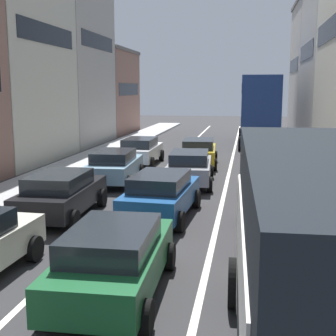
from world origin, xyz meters
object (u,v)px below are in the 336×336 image
Objects in this scene: sedan_centre_lane_second at (114,258)px; bus_mid_queue_primary at (258,108)px; sedan_left_lane_fifth at (140,150)px; sedan_right_lane_behind_truck at (277,213)px; coupe_centre_lane_fourth at (190,167)px; sedan_centre_lane_fifth at (198,152)px; hatchback_centre_lane_third at (161,194)px; sedan_left_lane_fourth at (115,166)px; sedan_left_lane_third at (61,193)px.

bus_mid_queue_primary is at bearing -8.88° from sedan_centre_lane_second.
sedan_left_lane_fifth is 0.99× the size of sedan_right_lane_behind_truck.
coupe_centre_lane_fourth is 5.05m from sedan_centre_lane_fifth.
sedan_centre_lane_fifth is 12.64m from sedan_right_lane_behind_truck.
sedan_left_lane_fourth is (-3.09, 5.13, 0.00)m from hatchback_centre_lane_third.
hatchback_centre_lane_third is 0.42× the size of bus_mid_queue_primary.
sedan_left_lane_fourth is 1.01× the size of sedan_right_lane_behind_truck.
sedan_left_lane_third is (-3.38, 5.35, 0.00)m from sedan_centre_lane_second.
sedan_right_lane_behind_truck is (3.46, 4.10, 0.00)m from sedan_centre_lane_second.
sedan_centre_lane_fifth is at bearing 2.75° from hatchback_centre_lane_third.
hatchback_centre_lane_third is 1.00× the size of sedan_centre_lane_fifth.
sedan_left_lane_fifth is 13.88m from sedan_right_lane_behind_truck.
sedan_centre_lane_second is 11.42m from sedan_left_lane_fourth.
sedan_left_lane_fourth and sedan_right_lane_behind_truck have the same top height.
sedan_left_lane_fourth is at bearing -179.82° from sedan_left_lane_fifth.
sedan_centre_lane_second is 5.83m from hatchback_centre_lane_third.
sedan_left_lane_fourth is (-3.35, -0.25, 0.00)m from coupe_centre_lane_fourth.
sedan_centre_lane_fifth and sedan_right_lane_behind_truck have the same top height.
sedan_centre_lane_second is at bearing 176.62° from sedan_centre_lane_fifth.
bus_mid_queue_primary reaches higher than sedan_right_lane_behind_truck.
coupe_centre_lane_fourth is at bearing 178.21° from sedan_centre_lane_fifth.
sedan_left_lane_third and coupe_centre_lane_fourth have the same top height.
sedan_centre_lane_second is 0.99× the size of coupe_centre_lane_fourth.
bus_mid_queue_primary is (6.62, 9.94, 2.03)m from sedan_left_lane_fifth.
sedan_right_lane_behind_truck is (6.85, -1.25, 0.00)m from sedan_left_lane_third.
sedan_right_lane_behind_truck is 22.17m from bus_mid_queue_primary.
bus_mid_queue_primary is (-0.12, 22.07, 2.03)m from sedan_right_lane_behind_truck.
coupe_centre_lane_fourth is at bearing 0.61° from hatchback_centre_lane_third.
coupe_centre_lane_fourth is 0.42× the size of bus_mid_queue_primary.
sedan_centre_lane_fifth is at bearing 160.44° from bus_mid_queue_primary.
sedan_left_lane_third is at bearing 159.41° from sedan_centre_lane_fifth.
coupe_centre_lane_fourth and sedan_left_lane_fourth have the same top height.
hatchback_centre_lane_third is 1.00× the size of sedan_left_lane_fourth.
sedan_left_lane_third is 0.41× the size of bus_mid_queue_primary.
sedan_centre_lane_fifth is (0.11, 10.43, 0.00)m from hatchback_centre_lane_third.
coupe_centre_lane_fourth is (0.13, 11.21, 0.00)m from sedan_centre_lane_second.
coupe_centre_lane_fourth is at bearing -32.31° from sedan_left_lane_third.
sedan_left_lane_fourth is at bearing -3.03° from sedan_left_lane_third.
hatchback_centre_lane_third is 3.99m from sedan_right_lane_behind_truck.
sedan_left_lane_fifth is at bearing 86.92° from sedan_centre_lane_fifth.
bus_mid_queue_primary is (3.37, 9.92, 2.03)m from sedan_centre_lane_fifth.
hatchback_centre_lane_third and sedan_left_lane_third have the same top height.
sedan_centre_lane_second is 16.25m from sedan_centre_lane_fifth.
sedan_centre_lane_second and sedan_centre_lane_fifth have the same top height.
bus_mid_queue_primary is at bearing -26.28° from sedan_left_lane_fourth.
sedan_centre_lane_second is at bearing 171.89° from bus_mid_queue_primary.
sedan_centre_lane_second is 1.01× the size of sedan_left_lane_fifth.
sedan_centre_lane_fifth is at bearing -18.53° from sedan_left_lane_third.
sedan_centre_lane_second is at bearing -166.55° from sedan_left_lane_fourth.
sedan_centre_lane_second is 11.21m from coupe_centre_lane_fourth.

